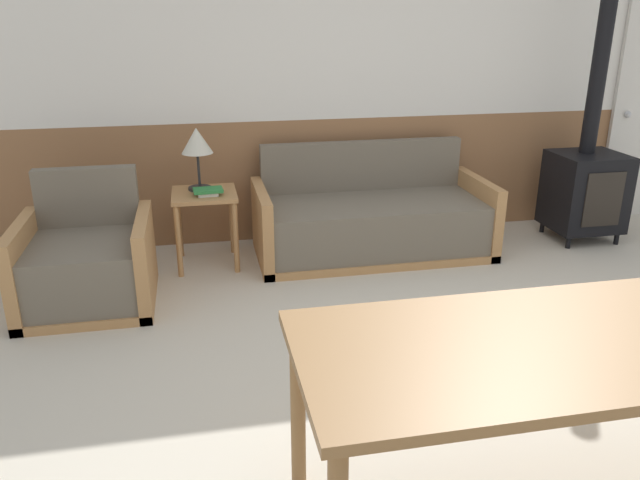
# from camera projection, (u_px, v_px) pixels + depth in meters

# --- Properties ---
(ground_plane) EXTENTS (16.00, 16.00, 0.00)m
(ground_plane) POSITION_uv_depth(u_px,v_px,m) (483.00, 402.00, 3.13)
(ground_plane) COLOR beige
(wall_back) EXTENTS (7.20, 0.06, 2.70)m
(wall_back) POSITION_uv_depth(u_px,v_px,m) (356.00, 75.00, 5.08)
(wall_back) COLOR #8E603D
(wall_back) RESTS_ON ground_plane
(couch) EXTENTS (1.84, 0.83, 0.84)m
(couch) POSITION_uv_depth(u_px,v_px,m) (372.00, 221.00, 4.98)
(couch) COLOR #B27F4C
(couch) RESTS_ON ground_plane
(armchair) EXTENTS (0.84, 0.81, 0.85)m
(armchair) POSITION_uv_depth(u_px,v_px,m) (87.00, 266.00, 4.10)
(armchair) COLOR #B27F4C
(armchair) RESTS_ON ground_plane
(side_table) EXTENTS (0.47, 0.47, 0.57)m
(side_table) POSITION_uv_depth(u_px,v_px,m) (205.00, 207.00, 4.68)
(side_table) COLOR #B27F4C
(side_table) RESTS_ON ground_plane
(table_lamp) EXTENTS (0.23, 0.23, 0.47)m
(table_lamp) POSITION_uv_depth(u_px,v_px,m) (197.00, 144.00, 4.59)
(table_lamp) COLOR #262628
(table_lamp) RESTS_ON side_table
(book_stack) EXTENTS (0.22, 0.16, 0.05)m
(book_stack) POSITION_uv_depth(u_px,v_px,m) (208.00, 191.00, 4.56)
(book_stack) COLOR white
(book_stack) RESTS_ON side_table
(dining_table) EXTENTS (2.17, 0.81, 0.77)m
(dining_table) POSITION_uv_depth(u_px,v_px,m) (596.00, 351.00, 2.23)
(dining_table) COLOR olive
(dining_table) RESTS_ON ground_plane
(wood_stove) EXTENTS (0.56, 0.52, 2.57)m
(wood_stove) POSITION_uv_depth(u_px,v_px,m) (587.00, 171.00, 5.19)
(wood_stove) COLOR black
(wood_stove) RESTS_ON ground_plane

